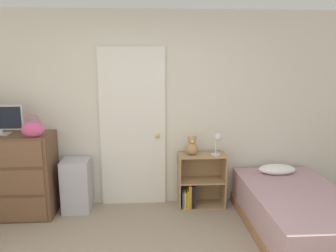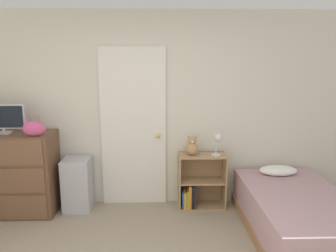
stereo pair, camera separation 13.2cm
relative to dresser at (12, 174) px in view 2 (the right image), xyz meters
The scene contains 10 objects.
wall_back 1.94m from the dresser, ahead, with size 10.00×0.06×2.55m.
door_closed 1.63m from the dresser, ahead, with size 0.85×0.09×2.10m.
dresser is the anchor object (origin of this frame).
tv 0.71m from the dresser, 168.02° to the left, with size 0.54×0.16×0.36m.
handbag 0.75m from the dresser, 22.47° to the right, with size 0.27×0.12×0.28m.
storage_bin 0.82m from the dresser, ahead, with size 0.35×0.36×0.68m.
bookshelf 2.39m from the dresser, ahead, with size 0.61×0.31×0.72m.
teddy_bear 2.31m from the dresser, ahead, with size 0.17×0.17×0.25m.
desk_lamp 2.65m from the dresser, ahead, with size 0.14×0.13×0.30m.
bed 3.47m from the dresser, 10.71° to the right, with size 1.07×1.82×0.59m.
Camera 2 is at (0.10, -2.11, 1.94)m, focal length 35.00 mm.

